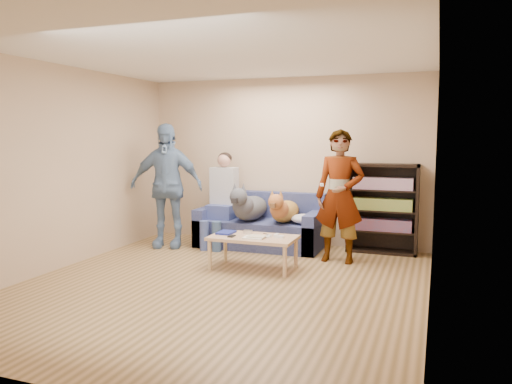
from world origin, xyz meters
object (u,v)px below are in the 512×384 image
at_px(person_standing_left, 166,186).
at_px(sofa, 261,228).
at_px(person_seated, 222,196).
at_px(dog_tan, 283,210).
at_px(person_standing_right, 340,196).
at_px(camera_silver, 248,232).
at_px(dog_gray, 248,207).
at_px(notebook_blue, 226,233).
at_px(coffee_table, 253,240).
at_px(bookshelf, 383,206).

distance_m(person_standing_left, sofa, 1.59).
relative_size(sofa, person_seated, 1.29).
relative_size(person_standing_left, dog_tan, 1.65).
xyz_separation_m(person_standing_right, camera_silver, (-1.09, -0.61, -0.45)).
xyz_separation_m(dog_gray, dog_tan, (0.54, 0.04, -0.03)).
bearing_deg(sofa, notebook_blue, -92.79).
xyz_separation_m(person_standing_left, camera_silver, (1.57, -0.62, -0.50)).
bearing_deg(dog_gray, dog_tan, 4.11).
height_order(notebook_blue, dog_gray, dog_gray).
xyz_separation_m(notebook_blue, coffee_table, (0.40, -0.05, -0.06)).
bearing_deg(person_standing_right, sofa, 160.36).
xyz_separation_m(dog_tan, bookshelf, (1.38, 0.41, 0.07)).
height_order(person_standing_left, dog_tan, person_standing_left).
distance_m(camera_silver, sofa, 1.17).
relative_size(person_seated, bookshelf, 1.13).
xyz_separation_m(notebook_blue, person_seated, (-0.54, 1.08, 0.34)).
height_order(sofa, dog_gray, dog_gray).
bearing_deg(person_seated, dog_gray, -10.62).
bearing_deg(person_standing_left, dog_gray, -1.02).
xyz_separation_m(camera_silver, bookshelf, (1.58, 1.37, 0.23)).
relative_size(person_standing_left, dog_gray, 1.50).
distance_m(sofa, dog_tan, 0.56).
height_order(person_standing_right, bookshelf, person_standing_right).
bearing_deg(camera_silver, coffee_table, -45.00).
xyz_separation_m(sofa, person_seated, (-0.60, -0.13, 0.49)).
relative_size(notebook_blue, dog_gray, 0.21).
bearing_deg(person_seated, sofa, 11.97).
height_order(person_standing_left, person_seated, person_standing_left).
bearing_deg(person_standing_right, coffee_table, -140.86).
bearing_deg(bookshelf, camera_silver, -139.13).
height_order(sofa, person_seated, person_seated).
bearing_deg(coffee_table, sofa, 105.26).
bearing_deg(coffee_table, person_standing_right, 36.89).
relative_size(person_standing_right, bookshelf, 1.38).
height_order(person_standing_right, sofa, person_standing_right).
bearing_deg(person_seated, notebook_blue, -63.38).
distance_m(notebook_blue, dog_gray, 1.01).
xyz_separation_m(sofa, coffee_table, (0.34, -1.25, 0.09)).
height_order(person_standing_left, sofa, person_standing_left).
height_order(dog_tan, coffee_table, dog_tan).
distance_m(person_standing_right, camera_silver, 1.32).
bearing_deg(person_standing_right, bookshelf, 59.38).
relative_size(camera_silver, dog_gray, 0.09).
xyz_separation_m(sofa, bookshelf, (1.80, 0.23, 0.40)).
bearing_deg(bookshelf, coffee_table, -134.47).
bearing_deg(dog_gray, bookshelf, 13.19).
bearing_deg(camera_silver, dog_gray, 110.44).
distance_m(camera_silver, dog_gray, 1.00).
bearing_deg(person_standing_left, coffee_table, -38.13).
bearing_deg(camera_silver, person_standing_right, 29.13).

